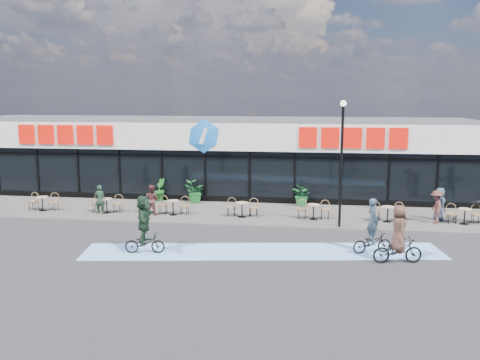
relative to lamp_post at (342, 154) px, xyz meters
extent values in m
plane|color=#28282B|center=(-7.16, -2.30, -3.46)|extent=(120.00, 120.00, 0.00)
cube|color=#5F5954|center=(-7.16, 2.20, -3.41)|extent=(44.00, 5.00, 0.10)
cube|color=#7CB0EA|center=(-3.16, -3.80, -3.45)|extent=(14.17, 4.13, 0.01)
cube|color=black|center=(-7.16, 7.70, -1.96)|extent=(30.00, 6.00, 3.00)
cube|color=silver|center=(-7.16, 7.55, 0.29)|extent=(30.60, 6.30, 1.50)
cube|color=#47474C|center=(-7.16, 7.70, 1.09)|extent=(30.60, 6.30, 0.10)
cube|color=navy|center=(-7.16, 4.66, -0.41)|extent=(30.60, 0.08, 0.18)
cube|color=black|center=(-7.16, 4.67, -0.81)|extent=(30.00, 0.06, 0.08)
cube|color=black|center=(-7.16, 4.68, -3.26)|extent=(30.00, 0.10, 0.40)
cube|color=red|center=(-15.16, 4.40, 0.34)|extent=(5.63, 0.18, 1.10)
cube|color=red|center=(0.84, 4.40, 0.34)|extent=(5.63, 0.18, 1.10)
ellipsoid|color=blue|center=(-7.16, 4.40, 0.34)|extent=(1.90, 0.24, 1.90)
cylinder|color=black|center=(-17.16, 4.67, -1.96)|extent=(0.10, 0.10, 3.00)
cylinder|color=black|center=(-14.66, 4.67, -1.96)|extent=(0.10, 0.10, 3.00)
cylinder|color=black|center=(-12.16, 4.67, -1.96)|extent=(0.10, 0.10, 3.00)
cylinder|color=black|center=(-9.66, 4.67, -1.96)|extent=(0.10, 0.10, 3.00)
cylinder|color=black|center=(-7.16, 4.67, -1.96)|extent=(0.10, 0.10, 3.00)
cylinder|color=black|center=(-4.66, 4.67, -1.96)|extent=(0.10, 0.10, 3.00)
cylinder|color=black|center=(-2.16, 4.67, -1.96)|extent=(0.10, 0.10, 3.00)
cylinder|color=black|center=(0.34, 4.67, -1.96)|extent=(0.10, 0.10, 3.00)
cylinder|color=black|center=(2.84, 4.67, -1.96)|extent=(0.10, 0.10, 3.00)
cylinder|color=black|center=(5.34, 4.67, -1.96)|extent=(0.10, 0.10, 3.00)
cylinder|color=black|center=(0.00, 0.00, -0.62)|extent=(0.12, 0.12, 5.48)
sphere|color=#FFF2CC|center=(0.00, 0.00, 2.22)|extent=(0.28, 0.28, 0.28)
cylinder|color=tan|center=(-15.08, 1.24, -2.64)|extent=(0.60, 0.60, 0.04)
cylinder|color=black|center=(-15.08, 1.24, -2.99)|extent=(0.06, 0.06, 0.70)
cylinder|color=black|center=(-15.08, 1.24, -3.35)|extent=(0.40, 0.40, 0.02)
cylinder|color=tan|center=(-11.60, 1.24, -2.64)|extent=(0.60, 0.60, 0.04)
cylinder|color=black|center=(-11.60, 1.24, -2.99)|extent=(0.06, 0.06, 0.70)
cylinder|color=black|center=(-11.60, 1.24, -3.35)|extent=(0.40, 0.40, 0.02)
cylinder|color=tan|center=(-8.12, 1.24, -2.64)|extent=(0.60, 0.60, 0.04)
cylinder|color=black|center=(-8.12, 1.24, -2.99)|extent=(0.06, 0.06, 0.70)
cylinder|color=black|center=(-8.12, 1.24, -3.35)|extent=(0.40, 0.40, 0.02)
cylinder|color=tan|center=(-4.64, 1.24, -2.64)|extent=(0.60, 0.60, 0.04)
cylinder|color=black|center=(-4.64, 1.24, -2.99)|extent=(0.06, 0.06, 0.70)
cylinder|color=black|center=(-4.64, 1.24, -3.35)|extent=(0.40, 0.40, 0.02)
cylinder|color=tan|center=(-1.16, 1.24, -2.64)|extent=(0.60, 0.60, 0.04)
cylinder|color=black|center=(-1.16, 1.24, -2.99)|extent=(0.06, 0.06, 0.70)
cylinder|color=black|center=(-1.16, 1.24, -3.35)|extent=(0.40, 0.40, 0.02)
cylinder|color=tan|center=(2.32, 1.24, -2.64)|extent=(0.60, 0.60, 0.04)
cylinder|color=black|center=(2.32, 1.24, -2.99)|extent=(0.06, 0.06, 0.70)
cylinder|color=black|center=(2.32, 1.24, -3.35)|extent=(0.40, 0.40, 0.02)
cylinder|color=tan|center=(5.80, 1.24, -2.64)|extent=(0.60, 0.60, 0.04)
cylinder|color=black|center=(5.80, 1.24, -2.99)|extent=(0.06, 0.06, 0.70)
cylinder|color=black|center=(5.80, 1.24, -3.35)|extent=(0.40, 0.40, 0.02)
imported|color=#1A5C1E|center=(-9.77, 4.45, -2.71)|extent=(0.73, 0.83, 1.30)
imported|color=#1E6A2A|center=(-7.71, 4.20, -2.74)|extent=(1.25, 1.13, 1.23)
imported|color=#1E6B2F|center=(-1.73, 4.18, -2.77)|extent=(1.41, 1.40, 1.18)
imported|color=#1C3323|center=(-11.85, 1.01, -2.62)|extent=(0.56, 0.39, 1.48)
imported|color=#502A29|center=(-9.20, 1.14, -2.60)|extent=(0.84, 0.71, 1.52)
imported|color=#4C2A27|center=(4.51, 1.27, -2.58)|extent=(0.60, 1.02, 1.56)
imported|color=#323F4E|center=(4.82, 1.91, -2.57)|extent=(0.68, 0.87, 1.57)
imported|color=black|center=(1.81, -4.52, -2.98)|extent=(1.89, 0.95, 0.95)
imported|color=#4E3128|center=(1.81, -4.52, -2.15)|extent=(0.69, 0.92, 1.72)
imported|color=black|center=(1.04, -3.43, -3.05)|extent=(1.66, 1.05, 0.83)
imported|color=#2C3C45|center=(1.04, -3.43, -2.15)|extent=(0.60, 0.73, 1.72)
imported|color=black|center=(-7.69, -4.61, -3.06)|extent=(1.59, 0.75, 0.81)
imported|color=#1A2F1F|center=(-7.69, -4.61, -2.09)|extent=(0.78, 1.77, 1.84)
camera|label=1|loc=(-1.54, -22.89, 2.67)|focal=38.00mm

